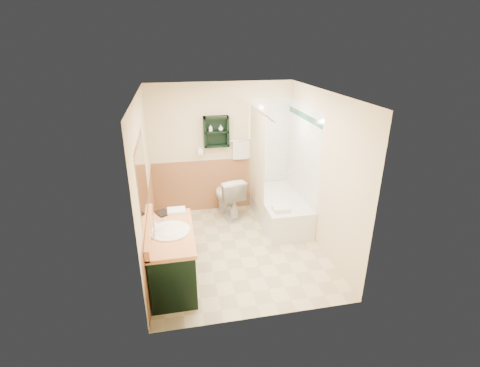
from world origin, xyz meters
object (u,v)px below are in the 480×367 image
bathtub (280,209)px  soap_bottle_b (221,128)px  wall_shelf (216,132)px  vanity (172,257)px  soap_bottle_a (211,130)px  hair_dryer (200,151)px  toilet (228,196)px  vanity_book (157,208)px

bathtub → soap_bottle_b: size_ratio=14.44×
wall_shelf → soap_bottle_b: bearing=-3.5°
wall_shelf → vanity: 2.51m
vanity → soap_bottle_a: (0.80, 2.03, 1.20)m
hair_dryer → soap_bottle_a: 0.44m
hair_dryer → bathtub: bearing=-28.4°
wall_shelf → bathtub: (1.03, -0.69, -1.30)m
hair_dryer → soap_bottle_b: (0.38, -0.03, 0.41)m
bathtub → toilet: 0.99m
hair_dryer → vanity: (-0.59, -2.06, -0.81)m
hair_dryer → vanity_book: (-0.76, -1.58, -0.30)m
toilet → vanity_book: (-1.21, -1.30, 0.51)m
wall_shelf → hair_dryer: wall_shelf is taller
soap_bottle_b → soap_bottle_a: bearing=180.0°
bathtub → wall_shelf: bearing=146.1°
wall_shelf → toilet: bearing=-59.1°
bathtub → vanity_book: size_ratio=6.76×
wall_shelf → soap_bottle_b: 0.10m
hair_dryer → toilet: (0.45, -0.28, -0.82)m
vanity → toilet: size_ratio=1.58×
wall_shelf → soap_bottle_a: 0.11m
vanity_book → soap_bottle_a: (0.96, 1.55, 0.69)m
vanity_book → vanity: bearing=-98.1°
vanity → soap_bottle_a: soap_bottle_a is taller
toilet → vanity_book: 1.85m
vanity_book → soap_bottle_a: bearing=31.1°
vanity → soap_bottle_b: 2.56m
vanity → soap_bottle_a: bearing=68.5°
hair_dryer → soap_bottle_b: bearing=-4.5°
vanity → bathtub: vanity is taller
hair_dryer → bathtub: 1.78m
vanity → soap_bottle_b: bearing=64.3°
soap_bottle_a → soap_bottle_b: (0.18, 0.00, 0.01)m
toilet → hair_dryer: bearing=-44.3°
toilet → bathtub: bearing=140.4°
soap_bottle_a → soap_bottle_b: 0.18m
soap_bottle_b → toilet: bearing=-74.5°
vanity_book → wall_shelf: bearing=28.7°
wall_shelf → bathtub: wall_shelf is taller
wall_shelf → vanity_book: wall_shelf is taller
toilet → soap_bottle_b: bearing=-87.4°
vanity → bathtub: size_ratio=0.82×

